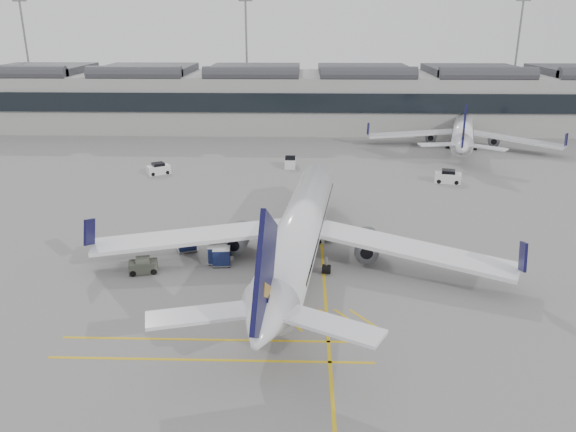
{
  "coord_description": "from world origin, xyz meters",
  "views": [
    {
      "loc": [
        8.16,
        -44.47,
        21.64
      ],
      "look_at": [
        6.69,
        5.26,
        4.0
      ],
      "focal_mm": 35.0,
      "sensor_mm": 36.0,
      "label": 1
    }
  ],
  "objects_px": {
    "baggage_cart_a": "(289,262)",
    "pushback_tug": "(143,266)",
    "belt_loader": "(304,236)",
    "ramp_agent_b": "(269,243)",
    "airliner_main": "(300,230)",
    "ramp_agent_a": "(277,249)"
  },
  "relations": [
    {
      "from": "baggage_cart_a",
      "to": "airliner_main",
      "type": "bearing_deg",
      "value": 83.8
    },
    {
      "from": "belt_loader",
      "to": "baggage_cart_a",
      "type": "xyz_separation_m",
      "value": [
        -1.39,
        -7.26,
        0.28
      ]
    },
    {
      "from": "belt_loader",
      "to": "baggage_cart_a",
      "type": "height_order",
      "value": "belt_loader"
    },
    {
      "from": "baggage_cart_a",
      "to": "ramp_agent_a",
      "type": "xyz_separation_m",
      "value": [
        -1.16,
        2.76,
        0.13
      ]
    },
    {
      "from": "baggage_cart_a",
      "to": "pushback_tug",
      "type": "distance_m",
      "value": 13.07
    },
    {
      "from": "airliner_main",
      "to": "belt_loader",
      "type": "xyz_separation_m",
      "value": [
        0.42,
        5.52,
        -2.71
      ]
    },
    {
      "from": "belt_loader",
      "to": "ramp_agent_b",
      "type": "height_order",
      "value": "ramp_agent_b"
    },
    {
      "from": "airliner_main",
      "to": "ramp_agent_a",
      "type": "relative_size",
      "value": 21.48
    },
    {
      "from": "ramp_agent_b",
      "to": "pushback_tug",
      "type": "relative_size",
      "value": 0.71
    },
    {
      "from": "airliner_main",
      "to": "pushback_tug",
      "type": "height_order",
      "value": "airliner_main"
    },
    {
      "from": "airliner_main",
      "to": "belt_loader",
      "type": "bearing_deg",
      "value": 92.43
    },
    {
      "from": "airliner_main",
      "to": "ramp_agent_a",
      "type": "xyz_separation_m",
      "value": [
        -2.13,
        1.03,
        -2.3
      ]
    },
    {
      "from": "baggage_cart_a",
      "to": "pushback_tug",
      "type": "xyz_separation_m",
      "value": [
        -13.04,
        -0.74,
        -0.22
      ]
    },
    {
      "from": "ramp_agent_b",
      "to": "pushback_tug",
      "type": "bearing_deg",
      "value": 23.86
    },
    {
      "from": "pushback_tug",
      "to": "belt_loader",
      "type": "bearing_deg",
      "value": 15.16
    },
    {
      "from": "belt_loader",
      "to": "pushback_tug",
      "type": "xyz_separation_m",
      "value": [
        -14.44,
        -8.0,
        0.06
      ]
    },
    {
      "from": "ramp_agent_b",
      "to": "pushback_tug",
      "type": "distance_m",
      "value": 12.0
    },
    {
      "from": "pushback_tug",
      "to": "ramp_agent_a",
      "type": "bearing_deg",
      "value": 2.61
    },
    {
      "from": "airliner_main",
      "to": "belt_loader",
      "type": "relative_size",
      "value": 8.82
    },
    {
      "from": "baggage_cart_a",
      "to": "ramp_agent_b",
      "type": "height_order",
      "value": "ramp_agent_b"
    },
    {
      "from": "belt_loader",
      "to": "pushback_tug",
      "type": "bearing_deg",
      "value": -148.65
    },
    {
      "from": "ramp_agent_b",
      "to": "airliner_main",
      "type": "bearing_deg",
      "value": 141.44
    }
  ]
}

